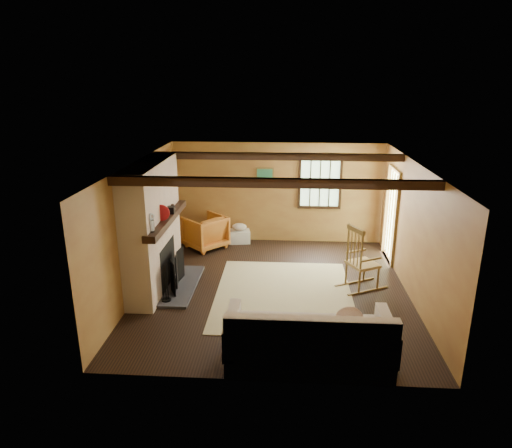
# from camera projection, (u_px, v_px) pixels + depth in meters

# --- Properties ---
(ground) EXTENTS (5.50, 5.50, 0.00)m
(ground) POSITION_uv_depth(u_px,v_px,m) (273.00, 289.00, 8.65)
(ground) COLOR black
(ground) RESTS_ON ground
(room_envelope) EXTENTS (5.02, 5.52, 2.44)m
(room_envelope) POSITION_uv_depth(u_px,v_px,m) (287.00, 203.00, 8.38)
(room_envelope) COLOR #A47D3A
(room_envelope) RESTS_ON ground
(fireplace) EXTENTS (1.02, 2.30, 2.40)m
(fireplace) POSITION_uv_depth(u_px,v_px,m) (154.00, 232.00, 8.45)
(fireplace) COLOR #AE6C43
(fireplace) RESTS_ON ground
(rug) EXTENTS (2.50, 3.00, 0.01)m
(rug) POSITION_uv_depth(u_px,v_px,m) (284.00, 294.00, 8.44)
(rug) COLOR tan
(rug) RESTS_ON ground
(rocking_chair) EXTENTS (1.02, 0.83, 1.25)m
(rocking_chair) POSITION_uv_depth(u_px,v_px,m) (361.00, 262.00, 8.55)
(rocking_chair) COLOR tan
(rocking_chair) RESTS_ON ground
(sofa) EXTENTS (2.29, 1.02, 0.93)m
(sofa) POSITION_uv_depth(u_px,v_px,m) (309.00, 343.00, 6.29)
(sofa) COLOR white
(sofa) RESTS_ON ground
(firewood_pile) EXTENTS (0.61, 0.11, 0.22)m
(firewood_pile) POSITION_uv_depth(u_px,v_px,m) (191.00, 238.00, 11.08)
(firewood_pile) COLOR #503222
(firewood_pile) RESTS_ON ground
(laundry_basket) EXTENTS (0.56, 0.46, 0.30)m
(laundry_basket) POSITION_uv_depth(u_px,v_px,m) (239.00, 236.00, 11.08)
(laundry_basket) COLOR silver
(laundry_basket) RESTS_ON ground
(basket_pillow) EXTENTS (0.41, 0.35, 0.18)m
(basket_pillow) POSITION_uv_depth(u_px,v_px,m) (239.00, 227.00, 11.01)
(basket_pillow) COLOR white
(basket_pillow) RESTS_ON laundry_basket
(armchair) EXTENTS (1.20, 1.20, 0.78)m
(armchair) POSITION_uv_depth(u_px,v_px,m) (205.00, 232.00, 10.66)
(armchair) COLOR #BF6026
(armchair) RESTS_ON ground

